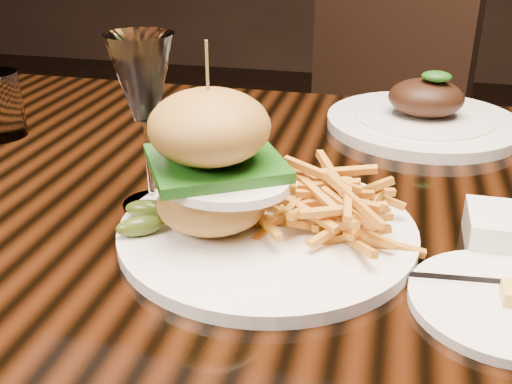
% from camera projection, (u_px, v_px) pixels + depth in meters
% --- Properties ---
extents(dining_table, '(1.60, 0.90, 0.75)m').
position_uv_depth(dining_table, '(301.00, 245.00, 0.80)').
color(dining_table, black).
rests_on(dining_table, ground).
extents(burger_plate, '(0.33, 0.33, 0.22)m').
position_uv_depth(burger_plate, '(259.00, 192.00, 0.65)').
color(burger_plate, white).
rests_on(burger_plate, dining_table).
extents(side_saucer, '(0.17, 0.17, 0.02)m').
position_uv_depth(side_saucer, '(503.00, 302.00, 0.55)').
color(side_saucer, white).
rests_on(side_saucer, dining_table).
extents(ramekin, '(0.10, 0.10, 0.04)m').
position_uv_depth(ramekin, '(505.00, 230.00, 0.65)').
color(ramekin, white).
rests_on(ramekin, dining_table).
extents(wine_glass, '(0.08, 0.08, 0.21)m').
position_uv_depth(wine_glass, '(143.00, 83.00, 0.67)').
color(wine_glass, white).
rests_on(wine_glass, dining_table).
extents(far_dish, '(0.31, 0.31, 0.10)m').
position_uv_depth(far_dish, '(424.00, 117.00, 0.99)').
color(far_dish, white).
rests_on(far_dish, dining_table).
extents(chair_far, '(0.61, 0.61, 0.95)m').
position_uv_depth(chair_far, '(364.00, 127.00, 1.63)').
color(chair_far, black).
rests_on(chair_far, ground).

